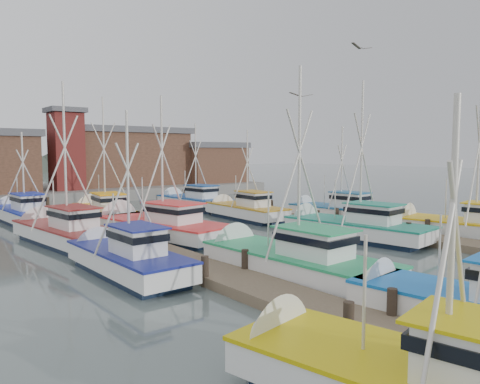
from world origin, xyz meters
TOP-DOWN VIEW (x-y plane):
  - ground at (0.00, 0.00)m, footprint 260.00×260.00m
  - dock_left at (-7.00, 4.04)m, footprint 2.30×46.00m
  - dock_right at (7.00, 4.04)m, footprint 2.30×46.00m
  - quay at (0.00, 37.00)m, footprint 44.00×16.00m
  - shed_center at (6.00, 37.00)m, footprint 14.84×9.54m
  - shed_right at (17.00, 34.00)m, footprint 8.48×6.36m
  - lookout_tower at (-2.00, 33.00)m, footprint 3.60×3.60m
  - boat_0 at (-4.44, -10.51)m, footprint 3.51×8.41m
  - boat_4 at (-4.50, -2.83)m, footprint 3.80×9.46m
  - boat_5 at (4.45, 1.02)m, footprint 4.05×9.61m
  - boat_6 at (-9.74, 1.70)m, footprint 3.12×8.09m
  - boat_7 at (9.87, -3.18)m, footprint 4.56×9.70m
  - boat_8 at (-4.60, 8.66)m, footprint 5.11×10.72m
  - boat_9 at (4.45, 11.40)m, footprint 3.04×8.31m
  - boat_10 at (-9.71, 10.03)m, footprint 4.00×9.41m
  - boat_11 at (9.40, 6.47)m, footprint 3.33×8.50m
  - boat_12 at (-4.65, 16.71)m, footprint 3.93×9.31m
  - boat_13 at (4.72, 19.25)m, footprint 3.43×9.06m
  - boat_14 at (-9.53, 19.93)m, footprint 3.13×8.79m
  - gull_near at (0.18, -2.92)m, footprint 1.55×0.64m
  - gull_far at (-0.51, 0.27)m, footprint 1.55×0.63m

SIDE VIEW (x-z plane):
  - ground at x=0.00m, z-range 0.00..0.00m
  - dock_left at x=-7.00m, z-range -0.54..0.96m
  - dock_right at x=7.00m, z-range -0.54..0.96m
  - quay at x=0.00m, z-range 0.00..1.20m
  - boat_9 at x=4.45m, z-range -3.07..4.43m
  - boat_0 at x=-4.44m, z-range -3.17..4.52m
  - boat_14 at x=-9.53m, z-range -2.99..4.34m
  - boat_11 at x=9.40m, z-range -3.21..4.56m
  - boat_6 at x=-9.74m, z-range -3.09..4.45m
  - boat_13 at x=4.72m, z-range -3.55..4.91m
  - boat_8 at x=-4.60m, z-range -4.06..5.43m
  - boat_4 at x=-4.50m, z-range -4.04..5.40m
  - boat_12 at x=-4.65m, z-range -4.28..5.65m
  - boat_5 at x=4.45m, z-range -4.38..5.76m
  - boat_10 at x=-9.71m, z-range -4.23..5.60m
  - boat_7 at x=9.87m, z-range -4.66..6.04m
  - shed_right at x=17.00m, z-range 1.24..6.44m
  - shed_center at x=6.00m, z-range 1.24..8.14m
  - lookout_tower at x=-2.00m, z-range 1.30..9.80m
  - gull_far at x=-0.51m, z-range 7.97..8.21m
  - gull_near at x=0.18m, z-range 9.93..10.17m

